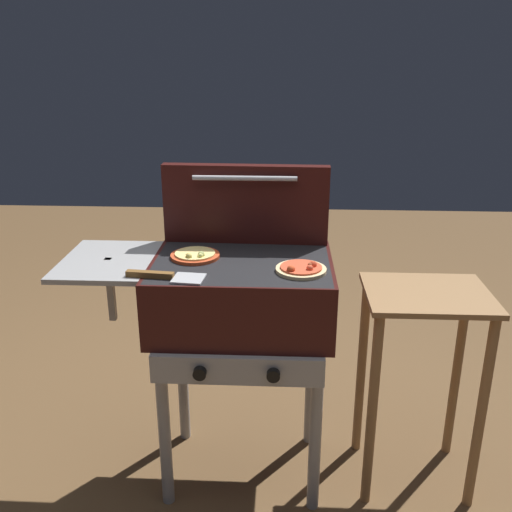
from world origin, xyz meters
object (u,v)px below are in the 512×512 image
pizza_cheese (195,255)px  spatula (166,276)px  grill (238,299)px  pizza_pepperoni (301,269)px  prep_table (422,350)px

pizza_cheese → spatula: pizza_cheese is taller
grill → pizza_cheese: 0.22m
pizza_pepperoni → prep_table: bearing=11.3°
prep_table → grill: bearing=-179.6°
grill → prep_table: grill is taller
spatula → prep_table: spatula is taller
pizza_pepperoni → prep_table: pizza_pepperoni is taller
prep_table → spatula: bearing=-169.1°
grill → prep_table: (0.67, 0.00, -0.19)m
pizza_cheese → grill: bearing=-11.3°
pizza_cheese → prep_table: bearing=-1.9°
pizza_cheese → pizza_pepperoni: (0.38, -0.12, 0.00)m
grill → pizza_pepperoni: pizza_pepperoni is taller
pizza_pepperoni → prep_table: 0.58m
pizza_cheese → spatula: bearing=-108.4°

